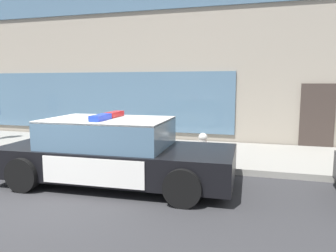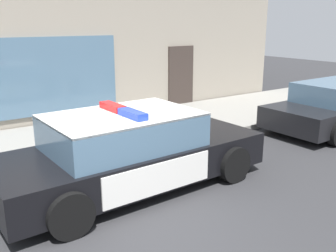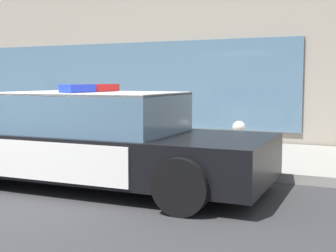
{
  "view_description": "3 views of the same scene",
  "coord_description": "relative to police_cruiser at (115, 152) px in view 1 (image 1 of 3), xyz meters",
  "views": [
    {
      "loc": [
        3.9,
        -4.9,
        2.11
      ],
      "look_at": [
        1.81,
        2.35,
        1.1
      ],
      "focal_mm": 34.15,
      "sensor_mm": 36.0,
      "label": 1
    },
    {
      "loc": [
        -2.06,
        -4.48,
        2.89
      ],
      "look_at": [
        2.03,
        1.41,
        0.91
      ],
      "focal_mm": 40.55,
      "sensor_mm": 36.0,
      "label": 2
    },
    {
      "loc": [
        4.77,
        -4.58,
        1.55
      ],
      "look_at": [
        1.75,
        1.83,
        0.85
      ],
      "focal_mm": 49.7,
      "sensor_mm": 36.0,
      "label": 3
    }
  ],
  "objects": [
    {
      "name": "ground",
      "position": [
        -1.0,
        -1.1,
        -0.68
      ],
      "size": [
        48.0,
        48.0,
        0.0
      ],
      "primitive_type": "plane",
      "color": "#303033"
    },
    {
      "name": "fire_hydrant",
      "position": [
        1.56,
        1.82,
        -0.18
      ],
      "size": [
        0.34,
        0.39,
        0.73
      ],
      "color": "silver",
      "rests_on": "sidewalk"
    },
    {
      "name": "sidewalk",
      "position": [
        -1.0,
        3.01,
        -0.6
      ],
      "size": [
        48.0,
        3.39,
        0.15
      ],
      "primitive_type": "cube",
      "color": "gray",
      "rests_on": "ground"
    },
    {
      "name": "police_cruiser",
      "position": [
        0.0,
        0.0,
        0.0
      ],
      "size": [
        4.88,
        2.21,
        1.49
      ],
      "rotation": [
        0.0,
        0.0,
        0.03
      ],
      "color": "black",
      "rests_on": "ground"
    },
    {
      "name": "storefront_building",
      "position": [
        -1.63,
        9.41,
        2.88
      ],
      "size": [
        20.8,
        9.4,
        7.13
      ],
      "color": "gray",
      "rests_on": "ground"
    }
  ]
}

